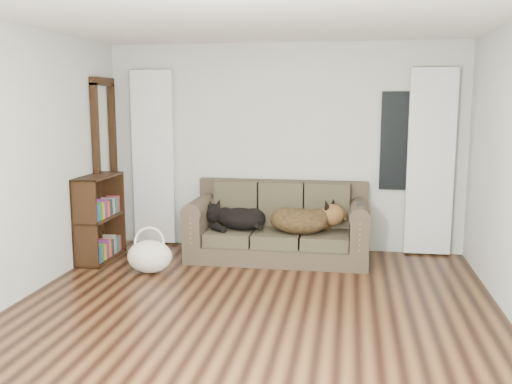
% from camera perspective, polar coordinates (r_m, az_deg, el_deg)
% --- Properties ---
extents(floor, '(5.00, 5.00, 0.00)m').
position_cam_1_polar(floor, '(5.12, -0.74, -12.56)').
color(floor, black).
rests_on(floor, ground).
extents(ceiling, '(5.00, 5.00, 0.00)m').
position_cam_1_polar(ceiling, '(4.81, -0.81, 17.57)').
color(ceiling, white).
rests_on(ceiling, ground).
extents(wall_back, '(4.50, 0.04, 2.60)m').
position_cam_1_polar(wall_back, '(7.26, 2.75, 4.47)').
color(wall_back, '#B9C0B6').
rests_on(wall_back, ground).
extents(wall_left, '(0.04, 5.00, 2.60)m').
position_cam_1_polar(wall_left, '(5.65, -23.89, 2.32)').
color(wall_left, '#B9C0B6').
rests_on(wall_left, ground).
extents(curtain_left, '(0.55, 0.08, 2.25)m').
position_cam_1_polar(curtain_left, '(7.58, -10.22, 3.40)').
color(curtain_left, silver).
rests_on(curtain_left, ground).
extents(curtain_right, '(0.55, 0.08, 2.25)m').
position_cam_1_polar(curtain_right, '(7.20, 17.05, 2.84)').
color(curtain_right, silver).
rests_on(curtain_right, ground).
extents(window_pane, '(0.50, 0.03, 1.20)m').
position_cam_1_polar(window_pane, '(7.19, 14.32, 4.95)').
color(window_pane, black).
rests_on(window_pane, wall_back).
extents(door_casing, '(0.07, 0.60, 2.10)m').
position_cam_1_polar(door_casing, '(7.44, -14.79, 2.35)').
color(door_casing, black).
rests_on(door_casing, ground).
extents(sofa, '(2.13, 0.92, 0.87)m').
position_cam_1_polar(sofa, '(6.86, 2.25, -2.99)').
color(sofa, '#393025').
rests_on(sofa, floor).
extents(dog_black_lab, '(0.74, 0.62, 0.27)m').
position_cam_1_polar(dog_black_lab, '(6.90, -1.84, -2.66)').
color(dog_black_lab, black).
rests_on(dog_black_lab, sofa).
extents(dog_shepherd, '(0.80, 0.63, 0.32)m').
position_cam_1_polar(dog_shepherd, '(6.73, 4.73, -2.91)').
color(dog_shepherd, black).
rests_on(dog_shepherd, sofa).
extents(tv_remote, '(0.06, 0.19, 0.02)m').
position_cam_1_polar(tv_remote, '(6.60, 10.29, -1.14)').
color(tv_remote, black).
rests_on(tv_remote, sofa).
extents(tote_bag, '(0.59, 0.52, 0.37)m').
position_cam_1_polar(tote_bag, '(6.47, -10.57, -6.55)').
color(tote_bag, silver).
rests_on(tote_bag, floor).
extents(bookshelf, '(0.32, 0.82, 1.02)m').
position_cam_1_polar(bookshelf, '(7.05, -15.37, -2.57)').
color(bookshelf, black).
rests_on(bookshelf, floor).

